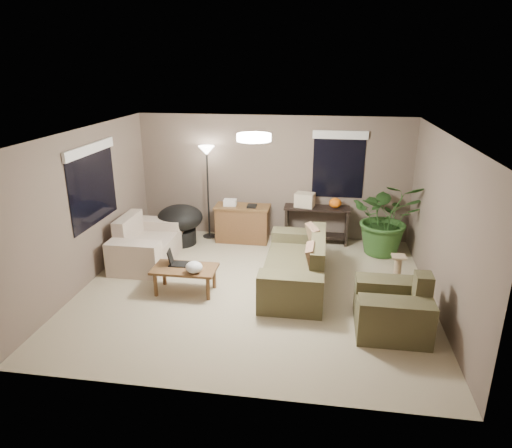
# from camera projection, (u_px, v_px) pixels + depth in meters

# --- Properties ---
(room_shell) EXTENTS (5.50, 5.50, 5.50)m
(room_shell) POSITION_uv_depth(u_px,v_px,m) (254.00, 216.00, 6.94)
(room_shell) COLOR tan
(room_shell) RESTS_ON ground
(main_sofa) EXTENTS (0.95, 2.20, 0.85)m
(main_sofa) POSITION_uv_depth(u_px,v_px,m) (297.00, 268.00, 7.44)
(main_sofa) COLOR #4B462D
(main_sofa) RESTS_ON ground
(throw_pillows) EXTENTS (0.38, 1.38, 0.47)m
(throw_pillows) POSITION_uv_depth(u_px,v_px,m) (314.00, 249.00, 7.28)
(throw_pillows) COLOR #8C7251
(throw_pillows) RESTS_ON main_sofa
(loveseat) EXTENTS (0.90, 1.60, 0.85)m
(loveseat) POSITION_uv_depth(u_px,v_px,m) (146.00, 245.00, 8.35)
(loveseat) COLOR beige
(loveseat) RESTS_ON ground
(armchair) EXTENTS (0.95, 1.00, 0.85)m
(armchair) POSITION_uv_depth(u_px,v_px,m) (393.00, 310.00, 6.16)
(armchair) COLOR #4C482E
(armchair) RESTS_ON ground
(coffee_table) EXTENTS (1.00, 0.55, 0.42)m
(coffee_table) POSITION_uv_depth(u_px,v_px,m) (185.00, 271.00, 7.17)
(coffee_table) COLOR brown
(coffee_table) RESTS_ON ground
(laptop) EXTENTS (0.38, 0.24, 0.24)m
(laptop) POSITION_uv_depth(u_px,v_px,m) (176.00, 261.00, 7.24)
(laptop) COLOR black
(laptop) RESTS_ON coffee_table
(plastic_bag) EXTENTS (0.31, 0.29, 0.18)m
(plastic_bag) POSITION_uv_depth(u_px,v_px,m) (194.00, 267.00, 6.95)
(plastic_bag) COLOR white
(plastic_bag) RESTS_ON coffee_table
(desk) EXTENTS (1.10, 0.50, 0.75)m
(desk) POSITION_uv_depth(u_px,v_px,m) (243.00, 223.00, 9.26)
(desk) COLOR brown
(desk) RESTS_ON ground
(desk_papers) EXTENTS (0.67, 0.27, 0.12)m
(desk_papers) POSITION_uv_depth(u_px,v_px,m) (235.00, 203.00, 9.13)
(desk_papers) COLOR silver
(desk_papers) RESTS_ON desk
(console_table) EXTENTS (1.30, 0.40, 0.75)m
(console_table) POSITION_uv_depth(u_px,v_px,m) (316.00, 222.00, 9.17)
(console_table) COLOR black
(console_table) RESTS_ON ground
(pumpkin) EXTENTS (0.27, 0.27, 0.20)m
(pumpkin) POSITION_uv_depth(u_px,v_px,m) (335.00, 203.00, 8.98)
(pumpkin) COLOR orange
(pumpkin) RESTS_ON console_table
(cardboard_box) EXTENTS (0.42, 0.35, 0.28)m
(cardboard_box) POSITION_uv_depth(u_px,v_px,m) (305.00, 200.00, 9.05)
(cardboard_box) COLOR beige
(cardboard_box) RESTS_ON console_table
(papasan_chair) EXTENTS (1.13, 1.13, 0.80)m
(papasan_chair) POSITION_uv_depth(u_px,v_px,m) (180.00, 222.00, 9.09)
(papasan_chair) COLOR black
(papasan_chair) RESTS_ON ground
(floor_lamp) EXTENTS (0.32, 0.32, 1.91)m
(floor_lamp) POSITION_uv_depth(u_px,v_px,m) (207.00, 162.00, 9.08)
(floor_lamp) COLOR black
(floor_lamp) RESTS_ON ground
(ceiling_fixture) EXTENTS (0.50, 0.50, 0.10)m
(ceiling_fixture) POSITION_uv_depth(u_px,v_px,m) (254.00, 137.00, 6.55)
(ceiling_fixture) COLOR white
(ceiling_fixture) RESTS_ON room_shell
(houseplant) EXTENTS (1.30, 1.44, 1.13)m
(houseplant) POSITION_uv_depth(u_px,v_px,m) (386.00, 225.00, 8.59)
(houseplant) COLOR #2D5923
(houseplant) RESTS_ON ground
(cat_scratching_post) EXTENTS (0.32, 0.32, 0.50)m
(cat_scratching_post) POSITION_uv_depth(u_px,v_px,m) (397.00, 272.00, 7.48)
(cat_scratching_post) COLOR tan
(cat_scratching_post) RESTS_ON ground
(window_left) EXTENTS (0.05, 1.56, 1.33)m
(window_left) POSITION_uv_depth(u_px,v_px,m) (92.00, 171.00, 7.43)
(window_left) COLOR black
(window_left) RESTS_ON room_shell
(window_back) EXTENTS (1.06, 0.05, 1.33)m
(window_back) POSITION_uv_depth(u_px,v_px,m) (339.00, 153.00, 8.89)
(window_back) COLOR black
(window_back) RESTS_ON room_shell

